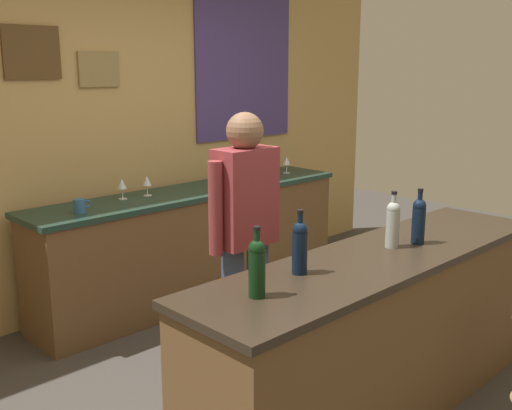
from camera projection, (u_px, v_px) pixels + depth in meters
name	position (u px, v px, depth m)	size (l,w,h in m)	color
ground_plane	(317.00, 386.00, 3.58)	(10.00, 10.00, 0.00)	#423D38
back_wall	(126.00, 125.00, 4.70)	(6.00, 0.09, 2.80)	tan
bar_counter	(377.00, 336.00, 3.20)	(2.42, 0.60, 0.92)	brown
side_counter	(196.00, 243.00, 4.91)	(2.81, 0.56, 0.90)	brown
bartender	(245.00, 231.00, 3.46)	(0.52, 0.21, 1.62)	#384766
wine_bottle_a	(257.00, 266.00, 2.49)	(0.07, 0.07, 0.31)	black
wine_bottle_b	(300.00, 245.00, 2.78)	(0.07, 0.07, 0.31)	black
wine_bottle_c	(393.00, 223.00, 3.18)	(0.07, 0.07, 0.31)	#999E99
wine_bottle_d	(419.00, 219.00, 3.25)	(0.07, 0.07, 0.31)	black
wine_glass_a	(122.00, 185.00, 4.44)	(0.07, 0.07, 0.16)	silver
wine_glass_b	(147.00, 181.00, 4.56)	(0.07, 0.07, 0.16)	silver
wine_glass_c	(223.00, 170.00, 5.04)	(0.07, 0.07, 0.16)	silver
wine_glass_d	(287.00, 161.00, 5.52)	(0.07, 0.07, 0.16)	silver
coffee_mug	(80.00, 206.00, 4.04)	(0.13, 0.08, 0.09)	#336699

